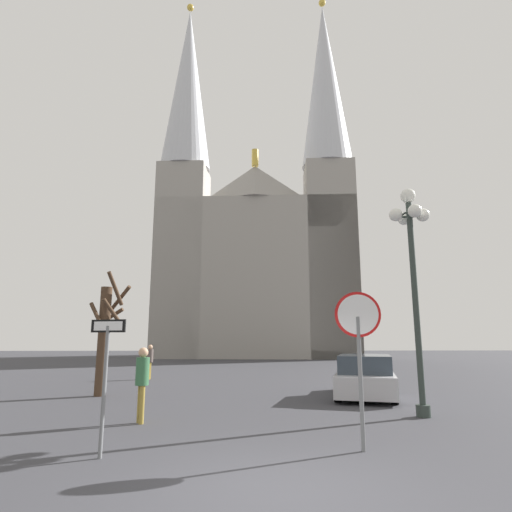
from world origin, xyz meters
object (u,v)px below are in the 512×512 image
object	(u,v)px
one_way_arrow_sign	(106,368)
pedestrian_walking	(150,358)
cathedral	(257,236)
bare_tree	(105,334)
street_lamp	(412,256)
parked_car_near_silver	(365,377)
stop_sign	(359,336)
pedestrian_standing	(142,377)

from	to	relation	value
one_way_arrow_sign	pedestrian_walking	distance (m)	13.85
cathedral	pedestrian_walking	world-z (taller)	cathedral
one_way_arrow_sign	pedestrian_walking	world-z (taller)	one_way_arrow_sign
cathedral	bare_tree	bearing A→B (deg)	-102.40
street_lamp	parked_car_near_silver	distance (m)	5.10
one_way_arrow_sign	bare_tree	size ratio (longest dim) A/B	0.54
street_lamp	bare_tree	xyz separation A→B (m)	(-9.61, 4.23, -2.11)
stop_sign	parked_car_near_silver	bearing A→B (deg)	73.51
stop_sign	parked_car_near_silver	distance (m)	7.30
street_lamp	bare_tree	world-z (taller)	street_lamp
stop_sign	street_lamp	bearing A→B (deg)	52.69
stop_sign	pedestrian_standing	world-z (taller)	stop_sign
street_lamp	bare_tree	distance (m)	10.71
street_lamp	pedestrian_walking	size ratio (longest dim) A/B	3.73
street_lamp	pedestrian_standing	world-z (taller)	street_lamp
bare_tree	pedestrian_standing	xyz separation A→B (m)	(2.52, -4.84, -1.03)
stop_sign	street_lamp	xyz separation A→B (m)	(2.47, 3.24, 2.18)
street_lamp	cathedral	bearing A→B (deg)	95.65
one_way_arrow_sign	pedestrian_walking	bearing A→B (deg)	99.00
street_lamp	pedestrian_walking	distance (m)	14.07
street_lamp	pedestrian_walking	world-z (taller)	street_lamp
parked_car_near_silver	pedestrian_standing	xyz separation A→B (m)	(-6.65, -4.24, 0.41)
cathedral	stop_sign	world-z (taller)	cathedral
stop_sign	cathedral	bearing A→B (deg)	91.27
pedestrian_walking	pedestrian_standing	world-z (taller)	pedestrian_standing
street_lamp	parked_car_near_silver	xyz separation A→B (m)	(-0.44, 3.63, -3.55)
bare_tree	cathedral	bearing A→B (deg)	77.60
pedestrian_standing	bare_tree	bearing A→B (deg)	117.52
stop_sign	bare_tree	world-z (taller)	bare_tree
cathedral	stop_sign	distance (m)	37.87
stop_sign	parked_car_near_silver	xyz separation A→B (m)	(2.03, 6.87, -1.38)
cathedral	one_way_arrow_sign	world-z (taller)	cathedral
stop_sign	one_way_arrow_sign	world-z (taller)	stop_sign
cathedral	parked_car_near_silver	world-z (taller)	cathedral
one_way_arrow_sign	street_lamp	world-z (taller)	street_lamp
bare_tree	pedestrian_walking	size ratio (longest dim) A/B	2.63
stop_sign	parked_car_near_silver	world-z (taller)	stop_sign
one_way_arrow_sign	street_lamp	xyz separation A→B (m)	(7.06, 3.55, 2.74)
street_lamp	bare_tree	bearing A→B (deg)	156.24
stop_sign	street_lamp	world-z (taller)	street_lamp
bare_tree	pedestrian_standing	size ratio (longest dim) A/B	2.45
bare_tree	pedestrian_walking	bearing A→B (deg)	86.23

